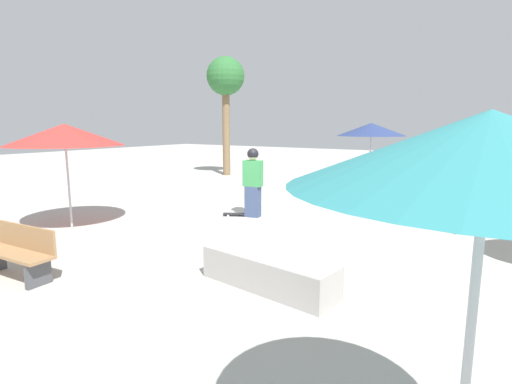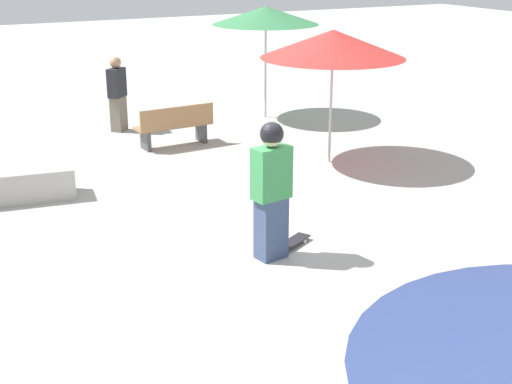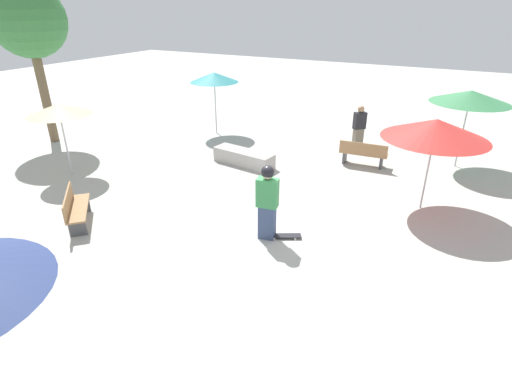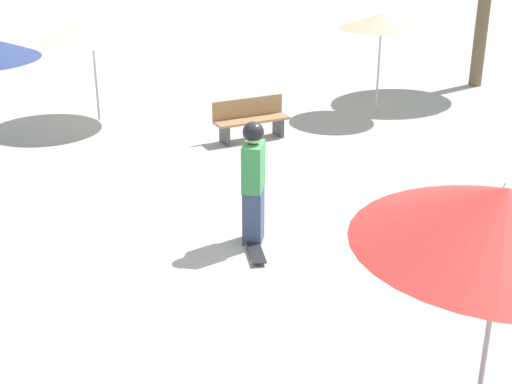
% 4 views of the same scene
% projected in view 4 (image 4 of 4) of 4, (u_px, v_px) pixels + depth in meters
% --- Properties ---
extents(ground_plane, '(60.00, 60.00, 0.00)m').
position_uv_depth(ground_plane, '(302.00, 235.00, 10.76)').
color(ground_plane, '#B2AFA8').
extents(skater_main, '(0.53, 0.35, 1.85)m').
position_uv_depth(skater_main, '(253.00, 179.00, 10.20)').
color(skater_main, '#38476B').
rests_on(skater_main, ground_plane).
extents(skateboard, '(0.80, 0.56, 0.07)m').
position_uv_depth(skateboard, '(255.00, 251.00, 10.17)').
color(skateboard, black).
rests_on(skateboard, ground_plane).
extents(bench_near, '(1.44, 1.44, 0.85)m').
position_uv_depth(bench_near, '(251.00, 119.00, 14.88)').
color(bench_near, '#47474C').
rests_on(bench_near, ground_plane).
extents(shade_umbrella_cream, '(2.45, 2.45, 2.31)m').
position_uv_depth(shade_umbrella_cream, '(91.00, 29.00, 15.52)').
color(shade_umbrella_cream, '#B7B7BC').
rests_on(shade_umbrella_cream, ground_plane).
extents(shade_umbrella_red, '(2.65, 2.65, 2.48)m').
position_uv_depth(shade_umbrella_red, '(505.00, 216.00, 6.06)').
color(shade_umbrella_red, '#B7B7BC').
rests_on(shade_umbrella_red, ground_plane).
extents(shade_umbrella_tan, '(1.93, 1.93, 2.31)m').
position_uv_depth(shade_umbrella_tan, '(382.00, 21.00, 16.04)').
color(shade_umbrella_tan, '#B7B7BC').
rests_on(shade_umbrella_tan, ground_plane).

